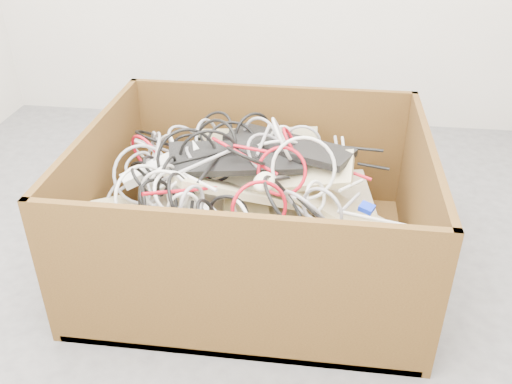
# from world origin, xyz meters

# --- Properties ---
(ground) EXTENTS (3.00, 3.00, 0.00)m
(ground) POSITION_xyz_m (0.00, 0.00, 0.00)
(ground) COLOR #4B4B4D
(ground) RESTS_ON ground
(cardboard_box) EXTENTS (1.18, 0.99, 0.54)m
(cardboard_box) POSITION_xyz_m (0.13, 0.13, 0.14)
(cardboard_box) COLOR #402910
(cardboard_box) RESTS_ON ground
(keyboard_pile) EXTENTS (1.23, 0.83, 0.37)m
(keyboard_pile) POSITION_xyz_m (0.17, 0.17, 0.29)
(keyboard_pile) COLOR beige
(keyboard_pile) RESTS_ON cardboard_box
(mice_scatter) EXTENTS (0.69, 0.45, 0.19)m
(mice_scatter) POSITION_xyz_m (0.04, 0.12, 0.37)
(mice_scatter) COLOR beige
(mice_scatter) RESTS_ON keyboard_pile
(power_strip_left) EXTENTS (0.28, 0.21, 0.12)m
(power_strip_left) POSITION_xyz_m (-0.20, 0.16, 0.38)
(power_strip_left) COLOR white
(power_strip_left) RESTS_ON keyboard_pile
(power_strip_right) EXTENTS (0.22, 0.21, 0.09)m
(power_strip_right) POSITION_xyz_m (-0.05, 0.01, 0.33)
(power_strip_right) COLOR white
(power_strip_right) RESTS_ON keyboard_pile
(vga_plug) EXTENTS (0.06, 0.06, 0.03)m
(vga_plug) POSITION_xyz_m (0.53, -0.01, 0.37)
(vga_plug) COLOR #0E29D4
(vga_plug) RESTS_ON keyboard_pile
(cable_tangle) EXTENTS (1.11, 0.82, 0.39)m
(cable_tangle) POSITION_xyz_m (-0.03, 0.16, 0.38)
(cable_tangle) COLOR black
(cable_tangle) RESTS_ON keyboard_pile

